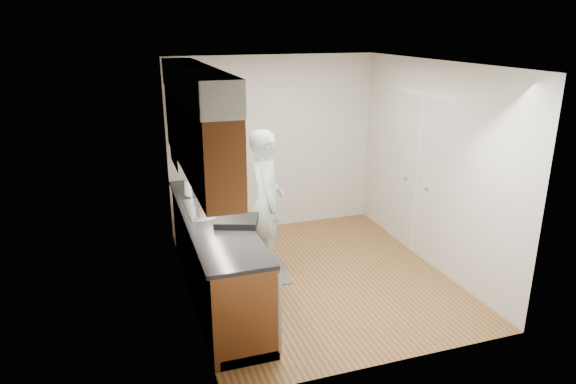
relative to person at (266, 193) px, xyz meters
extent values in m
plane|color=olive|center=(0.52, -0.32, -1.01)|extent=(3.50, 3.50, 0.00)
plane|color=white|center=(0.52, -0.32, 1.49)|extent=(3.50, 3.50, 0.00)
cube|color=beige|center=(-0.98, -0.32, 0.24)|extent=(0.02, 3.50, 2.50)
cube|color=beige|center=(2.02, -0.32, 0.24)|extent=(0.02, 3.50, 2.50)
cube|color=beige|center=(0.52, 1.43, 0.24)|extent=(3.00, 0.02, 2.50)
cube|color=brown|center=(-0.68, -0.32, -0.56)|extent=(0.60, 2.80, 0.90)
cube|color=black|center=(-0.69, -0.32, -0.09)|extent=(0.63, 2.80, 0.04)
cube|color=#B2B2B7|center=(-0.68, -0.12, -0.12)|extent=(0.48, 0.68, 0.14)
cube|color=#B2B2B7|center=(-0.68, -0.12, -0.07)|extent=(0.52, 0.72, 0.01)
cube|color=#B2B2B7|center=(-0.38, -1.42, -0.53)|extent=(0.03, 0.60, 0.80)
cube|color=brown|center=(-0.81, -0.32, 0.82)|extent=(0.33, 2.80, 0.75)
cube|color=silver|center=(-0.81, -0.32, 1.34)|extent=(0.35, 2.80, 0.30)
cube|color=#A5A5AA|center=(-0.75, 0.53, 0.36)|extent=(0.46, 0.75, 0.16)
cube|color=white|center=(2.01, -0.02, 0.02)|extent=(0.02, 1.22, 2.05)
cube|color=slate|center=(0.00, 0.00, -1.00)|extent=(0.52, 0.81, 0.01)
imported|color=#A3C4C7|center=(0.00, 0.00, 0.00)|extent=(0.55, 0.75, 1.99)
imported|color=silver|center=(-0.85, 0.39, 0.07)|extent=(0.11, 0.11, 0.28)
imported|color=silver|center=(-0.64, 0.48, 0.02)|extent=(0.10, 0.10, 0.17)
cylinder|color=#A5A5AA|center=(-0.43, 0.42, 0.00)|extent=(0.08, 0.08, 0.13)
cube|color=black|center=(-0.51, -0.67, -0.04)|extent=(0.52, 0.48, 0.07)
camera|label=1|loc=(-1.56, -5.47, 1.88)|focal=32.00mm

